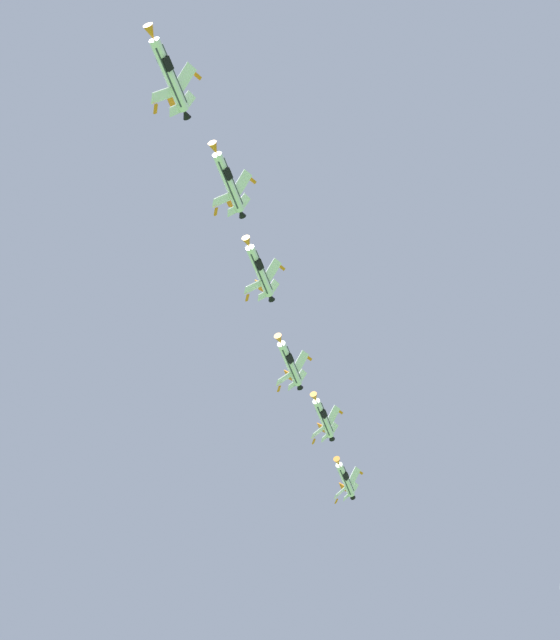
{
  "coord_description": "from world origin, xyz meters",
  "views": [
    {
      "loc": [
        0.74,
        -1.14,
        1.71
      ],
      "look_at": [
        -20.63,
        111.41,
        123.79
      ],
      "focal_mm": 47.97,
      "sensor_mm": 36.0,
      "label": 1
    }
  ],
  "objects_px": {
    "fighter_jet_lead": "(169,74)",
    "fighter_jet_left_wing": "(228,181)",
    "fighter_jet_right_outer": "(323,418)",
    "fighter_jet_right_wing": "(259,270)",
    "fighter_jet_left_outer": "(289,363)",
    "fighter_jet_trail_slot": "(345,479)"
  },
  "relations": [
    {
      "from": "fighter_jet_trail_slot",
      "to": "fighter_jet_left_outer",
      "type": "bearing_deg",
      "value": 88.78
    },
    {
      "from": "fighter_jet_lead",
      "to": "fighter_jet_left_outer",
      "type": "xyz_separation_m",
      "value": [
        6.75,
        65.33,
        -0.23
      ]
    },
    {
      "from": "fighter_jet_left_wing",
      "to": "fighter_jet_right_outer",
      "type": "relative_size",
      "value": 1.0
    },
    {
      "from": "fighter_jet_left_wing",
      "to": "fighter_jet_trail_slot",
      "type": "relative_size",
      "value": 1.0
    },
    {
      "from": "fighter_jet_lead",
      "to": "fighter_jet_right_wing",
      "type": "relative_size",
      "value": 1.0
    },
    {
      "from": "fighter_jet_right_wing",
      "to": "fighter_jet_trail_slot",
      "type": "height_order",
      "value": "fighter_jet_right_wing"
    },
    {
      "from": "fighter_jet_left_wing",
      "to": "fighter_jet_right_wing",
      "type": "relative_size",
      "value": 1.0
    },
    {
      "from": "fighter_jet_left_wing",
      "to": "fighter_jet_right_outer",
      "type": "distance_m",
      "value": 63.19
    },
    {
      "from": "fighter_jet_right_wing",
      "to": "fighter_jet_left_wing",
      "type": "bearing_deg",
      "value": 92.15
    },
    {
      "from": "fighter_jet_lead",
      "to": "fighter_jet_left_wing",
      "type": "height_order",
      "value": "fighter_jet_left_wing"
    },
    {
      "from": "fighter_jet_trail_slot",
      "to": "fighter_jet_left_wing",
      "type": "bearing_deg",
      "value": 90.36
    },
    {
      "from": "fighter_jet_right_outer",
      "to": "fighter_jet_left_wing",
      "type": "bearing_deg",
      "value": 89.97
    },
    {
      "from": "fighter_jet_left_wing",
      "to": "fighter_jet_trail_slot",
      "type": "height_order",
      "value": "fighter_jet_left_wing"
    },
    {
      "from": "fighter_jet_lead",
      "to": "fighter_jet_left_wing",
      "type": "xyz_separation_m",
      "value": [
        3.63,
        23.36,
        4.26
      ]
    },
    {
      "from": "fighter_jet_lead",
      "to": "fighter_jet_right_outer",
      "type": "xyz_separation_m",
      "value": [
        10.51,
        86.14,
        2.14
      ]
    },
    {
      "from": "fighter_jet_right_wing",
      "to": "fighter_jet_right_outer",
      "type": "relative_size",
      "value": 1.0
    },
    {
      "from": "fighter_jet_right_wing",
      "to": "fighter_jet_left_outer",
      "type": "distance_m",
      "value": 22.44
    },
    {
      "from": "fighter_jet_lead",
      "to": "fighter_jet_right_outer",
      "type": "bearing_deg",
      "value": -90.73
    },
    {
      "from": "fighter_jet_right_wing",
      "to": "fighter_jet_right_outer",
      "type": "bearing_deg",
      "value": -91.03
    },
    {
      "from": "fighter_jet_lead",
      "to": "fighter_jet_left_wing",
      "type": "bearing_deg",
      "value": -92.6
    },
    {
      "from": "fighter_jet_left_outer",
      "to": "fighter_jet_trail_slot",
      "type": "bearing_deg",
      "value": -91.22
    },
    {
      "from": "fighter_jet_right_outer",
      "to": "fighter_jet_right_wing",
      "type": "bearing_deg",
      "value": 88.97
    }
  ]
}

